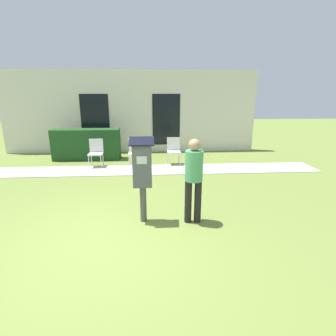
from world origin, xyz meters
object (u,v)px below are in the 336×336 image
outdoor_chair_middle (135,150)px  outdoor_chair_right (174,149)px  parking_meter (142,169)px  person_standing (194,175)px  outdoor_chair_left (96,151)px

outdoor_chair_middle → outdoor_chair_right: (1.28, 0.12, 0.00)m
parking_meter → outdoor_chair_middle: (-0.36, 3.96, -0.49)m
parking_meter → outdoor_chair_right: (0.92, 4.08, -0.49)m
person_standing → outdoor_chair_right: 4.19m
person_standing → outdoor_chair_middle: size_ratio=1.76×
outdoor_chair_middle → outdoor_chair_left: bearing=163.9°
outdoor_chair_middle → person_standing: bearing=-89.1°
outdoor_chair_right → outdoor_chair_left: bearing=-160.5°
person_standing → outdoor_chair_left: bearing=144.4°
person_standing → parking_meter: bearing=-163.7°
parking_meter → outdoor_chair_left: size_ratio=1.77×
parking_meter → outdoor_chair_left: (-1.64, 3.95, -0.49)m
outdoor_chair_left → outdoor_chair_middle: size_ratio=1.00×
parking_meter → outdoor_chair_middle: size_ratio=1.77×
person_standing → outdoor_chair_left: (-2.56, 4.04, -0.40)m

